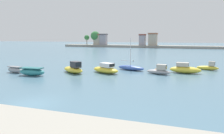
{
  "coord_description": "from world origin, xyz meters",
  "views": [
    {
      "loc": [
        12.22,
        -14.37,
        5.86
      ],
      "look_at": [
        0.99,
        19.5,
        0.61
      ],
      "focal_mm": 33.23,
      "sensor_mm": 36.0,
      "label": 1
    }
  ],
  "objects_px": {
    "moored_boat_7": "(208,67)",
    "moored_boat_3": "(106,69)",
    "mooring_buoy_3": "(133,61)",
    "moored_boat_0": "(15,70)",
    "moored_boat_2": "(74,69)",
    "moored_boat_1": "(32,72)",
    "moored_boat_6": "(185,69)",
    "mooring_buoy_0": "(103,69)",
    "moored_boat_4": "(131,68)",
    "mooring_buoy_2": "(156,70)",
    "moored_boat_5": "(159,71)"
  },
  "relations": [
    {
      "from": "moored_boat_3",
      "to": "mooring_buoy_0",
      "type": "height_order",
      "value": "moored_boat_3"
    },
    {
      "from": "moored_boat_4",
      "to": "mooring_buoy_0",
      "type": "height_order",
      "value": "moored_boat_4"
    },
    {
      "from": "moored_boat_1",
      "to": "moored_boat_7",
      "type": "height_order",
      "value": "moored_boat_7"
    },
    {
      "from": "moored_boat_1",
      "to": "moored_boat_4",
      "type": "relative_size",
      "value": 0.75
    },
    {
      "from": "moored_boat_0",
      "to": "mooring_buoy_2",
      "type": "distance_m",
      "value": 23.48
    },
    {
      "from": "moored_boat_1",
      "to": "moored_boat_7",
      "type": "distance_m",
      "value": 29.65
    },
    {
      "from": "moored_boat_6",
      "to": "mooring_buoy_3",
      "type": "bearing_deg",
      "value": 135.74
    },
    {
      "from": "moored_boat_3",
      "to": "moored_boat_0",
      "type": "bearing_deg",
      "value": -138.3
    },
    {
      "from": "moored_boat_7",
      "to": "mooring_buoy_0",
      "type": "height_order",
      "value": "moored_boat_7"
    },
    {
      "from": "moored_boat_3",
      "to": "moored_boat_5",
      "type": "bearing_deg",
      "value": 35.74
    },
    {
      "from": "moored_boat_3",
      "to": "mooring_buoy_3",
      "type": "height_order",
      "value": "moored_boat_3"
    },
    {
      "from": "moored_boat_1",
      "to": "mooring_buoy_3",
      "type": "height_order",
      "value": "moored_boat_1"
    },
    {
      "from": "moored_boat_2",
      "to": "moored_boat_3",
      "type": "xyz_separation_m",
      "value": [
        5.03,
        1.53,
        -0.03
      ]
    },
    {
      "from": "moored_boat_6",
      "to": "mooring_buoy_3",
      "type": "relative_size",
      "value": 13.65
    },
    {
      "from": "moored_boat_3",
      "to": "moored_boat_6",
      "type": "distance_m",
      "value": 12.82
    },
    {
      "from": "moored_boat_7",
      "to": "mooring_buoy_0",
      "type": "distance_m",
      "value": 18.66
    },
    {
      "from": "moored_boat_1",
      "to": "moored_boat_6",
      "type": "xyz_separation_m",
      "value": [
        22.07,
        9.55,
        0.05
      ]
    },
    {
      "from": "moored_boat_2",
      "to": "moored_boat_4",
      "type": "relative_size",
      "value": 0.91
    },
    {
      "from": "mooring_buoy_2",
      "to": "moored_boat_1",
      "type": "bearing_deg",
      "value": -150.03
    },
    {
      "from": "moored_boat_3",
      "to": "moored_boat_4",
      "type": "relative_size",
      "value": 0.97
    },
    {
      "from": "moored_boat_2",
      "to": "mooring_buoy_0",
      "type": "xyz_separation_m",
      "value": [
        3.65,
        3.78,
        -0.46
      ]
    },
    {
      "from": "moored_boat_0",
      "to": "moored_boat_2",
      "type": "height_order",
      "value": "moored_boat_2"
    },
    {
      "from": "moored_boat_2",
      "to": "mooring_buoy_0",
      "type": "height_order",
      "value": "moored_boat_2"
    },
    {
      "from": "moored_boat_2",
      "to": "mooring_buoy_2",
      "type": "xyz_separation_m",
      "value": [
        12.56,
        5.96,
        -0.45
      ]
    },
    {
      "from": "mooring_buoy_0",
      "to": "mooring_buoy_2",
      "type": "relative_size",
      "value": 0.95
    },
    {
      "from": "moored_boat_2",
      "to": "mooring_buoy_0",
      "type": "distance_m",
      "value": 5.28
    },
    {
      "from": "moored_boat_3",
      "to": "mooring_buoy_0",
      "type": "distance_m",
      "value": 2.67
    },
    {
      "from": "mooring_buoy_0",
      "to": "moored_boat_6",
      "type": "bearing_deg",
      "value": 7.15
    },
    {
      "from": "moored_boat_3",
      "to": "mooring_buoy_2",
      "type": "bearing_deg",
      "value": 54.91
    },
    {
      "from": "moored_boat_3",
      "to": "moored_boat_5",
      "type": "xyz_separation_m",
      "value": [
        8.35,
        1.67,
        -0.07
      ]
    },
    {
      "from": "moored_boat_4",
      "to": "moored_boat_6",
      "type": "relative_size",
      "value": 1.14
    },
    {
      "from": "mooring_buoy_0",
      "to": "mooring_buoy_3",
      "type": "height_order",
      "value": "mooring_buoy_0"
    },
    {
      "from": "moored_boat_3",
      "to": "mooring_buoy_2",
      "type": "xyz_separation_m",
      "value": [
        7.53,
        4.44,
        -0.41
      ]
    },
    {
      "from": "moored_boat_2",
      "to": "moored_boat_4",
      "type": "bearing_deg",
      "value": 65.66
    },
    {
      "from": "moored_boat_2",
      "to": "moored_boat_3",
      "type": "distance_m",
      "value": 5.25
    },
    {
      "from": "moored_boat_4",
      "to": "moored_boat_5",
      "type": "xyz_separation_m",
      "value": [
        5.14,
        -2.37,
        0.11
      ]
    },
    {
      "from": "mooring_buoy_2",
      "to": "moored_boat_0",
      "type": "bearing_deg",
      "value": -157.83
    },
    {
      "from": "moored_boat_7",
      "to": "moored_boat_3",
      "type": "bearing_deg",
      "value": -143.73
    },
    {
      "from": "moored_boat_3",
      "to": "moored_boat_4",
      "type": "bearing_deg",
      "value": 75.91
    },
    {
      "from": "moored_boat_2",
      "to": "moored_boat_6",
      "type": "relative_size",
      "value": 1.03
    },
    {
      "from": "moored_boat_4",
      "to": "moored_boat_1",
      "type": "bearing_deg",
      "value": -125.79
    },
    {
      "from": "moored_boat_1",
      "to": "moored_boat_5",
      "type": "bearing_deg",
      "value": 18.71
    },
    {
      "from": "moored_boat_2",
      "to": "moored_boat_4",
      "type": "xyz_separation_m",
      "value": [
        8.24,
        5.56,
        -0.21
      ]
    },
    {
      "from": "moored_boat_5",
      "to": "mooring_buoy_2",
      "type": "bearing_deg",
      "value": 115.0
    },
    {
      "from": "moored_boat_1",
      "to": "mooring_buoy_2",
      "type": "relative_size",
      "value": 10.03
    },
    {
      "from": "mooring_buoy_2",
      "to": "mooring_buoy_0",
      "type": "bearing_deg",
      "value": -166.22
    },
    {
      "from": "moored_boat_1",
      "to": "moored_boat_3",
      "type": "xyz_separation_m",
      "value": [
        9.87,
        5.6,
        0.04
      ]
    },
    {
      "from": "moored_boat_4",
      "to": "moored_boat_5",
      "type": "height_order",
      "value": "moored_boat_4"
    },
    {
      "from": "moored_boat_1",
      "to": "moored_boat_3",
      "type": "height_order",
      "value": "moored_boat_3"
    },
    {
      "from": "moored_boat_2",
      "to": "moored_boat_6",
      "type": "height_order",
      "value": "moored_boat_2"
    }
  ]
}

